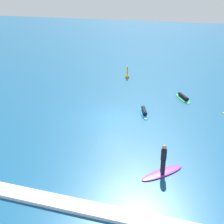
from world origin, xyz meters
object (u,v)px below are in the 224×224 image
(surfer_on_green_board, at_px, (183,97))
(marker_buoy, at_px, (127,76))
(surfer_on_purple_board, at_px, (163,167))
(surfer_on_blue_board, at_px, (144,112))

(surfer_on_green_board, bearing_deg, marker_buoy, 23.18)
(surfer_on_purple_board, bearing_deg, marker_buoy, 63.78)
(surfer_on_blue_board, relative_size, surfer_on_green_board, 1.01)
(surfer_on_green_board, height_order, marker_buoy, marker_buoy)
(surfer_on_blue_board, height_order, surfer_on_green_board, same)
(surfer_on_purple_board, xyz_separation_m, surfer_on_green_board, (0.21, 11.88, -0.29))
(surfer_on_blue_board, xyz_separation_m, marker_buoy, (-3.60, 8.87, 0.06))
(surfer_on_purple_board, distance_m, surfer_on_blue_board, 8.14)
(surfer_on_purple_board, distance_m, marker_buoy, 17.70)
(surfer_on_blue_board, bearing_deg, surfer_on_purple_board, 179.93)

